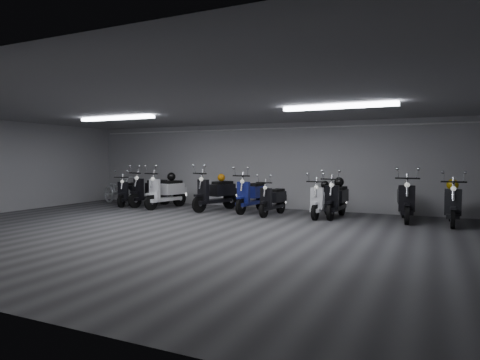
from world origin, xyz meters
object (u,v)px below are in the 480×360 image
at_px(scooter_1, 150,185).
at_px(helmet_4, 325,185).
at_px(helmet_3, 171,177).
at_px(helmet_0, 221,178).
at_px(scooter_6, 322,195).
at_px(scooter_8, 406,194).
at_px(scooter_2, 166,186).
at_px(scooter_5, 273,195).
at_px(helmet_1, 339,182).
at_px(scooter_3, 215,187).
at_px(scooter_0, 129,188).
at_px(helmet_2, 453,185).
at_px(scooter_4, 251,189).
at_px(scooter_7, 337,193).
at_px(scooter_9, 452,198).
at_px(bicycle, 117,187).

distance_m(scooter_1, helmet_4, 6.04).
bearing_deg(helmet_3, helmet_0, 4.29).
distance_m(scooter_6, scooter_8, 2.16).
bearing_deg(scooter_2, helmet_3, 90.00).
bearing_deg(scooter_5, scooter_1, -178.62).
relative_size(scooter_6, helmet_1, 6.25).
bearing_deg(scooter_6, scooter_1, -177.57).
relative_size(scooter_6, helmet_4, 7.40).
height_order(scooter_3, helmet_1, scooter_3).
distance_m(scooter_0, helmet_2, 10.04).
bearing_deg(helmet_1, helmet_0, -179.40).
height_order(scooter_8, helmet_1, scooter_8).
bearing_deg(helmet_0, scooter_1, -176.57).
relative_size(scooter_4, helmet_3, 6.75).
bearing_deg(scooter_8, scooter_7, 178.49).
relative_size(scooter_1, scooter_2, 1.00).
relative_size(scooter_5, scooter_9, 0.89).
xyz_separation_m(scooter_5, helmet_4, (1.42, 0.40, 0.30)).
relative_size(scooter_0, helmet_4, 7.32).
bearing_deg(scooter_4, scooter_6, -0.66).
bearing_deg(helmet_2, scooter_9, -90.67).
height_order(scooter_6, helmet_0, scooter_6).
bearing_deg(helmet_1, scooter_6, -131.57).
xyz_separation_m(scooter_6, helmet_0, (-3.35, 0.39, 0.40)).
distance_m(scooter_0, scooter_5, 5.41).
height_order(scooter_9, helmet_3, scooter_9).
height_order(scooter_2, helmet_3, scooter_2).
xyz_separation_m(scooter_9, helmet_4, (-3.21, 0.13, 0.22)).
bearing_deg(scooter_7, scooter_5, -166.08).
relative_size(bicycle, helmet_4, 8.20).
bearing_deg(scooter_5, scooter_3, 178.11).
distance_m(scooter_4, helmet_1, 2.64).
bearing_deg(scooter_1, scooter_7, 12.80).
height_order(helmet_1, helmet_2, helmet_2).
distance_m(scooter_1, scooter_6, 6.02).
height_order(scooter_7, helmet_2, scooter_7).
bearing_deg(helmet_2, scooter_8, -177.52).
bearing_deg(helmet_1, helmet_4, -152.42).
relative_size(scooter_2, helmet_1, 7.09).
xyz_separation_m(scooter_3, scooter_9, (6.66, -0.01, -0.06)).
xyz_separation_m(scooter_2, scooter_5, (3.81, -0.15, -0.12)).
height_order(helmet_0, helmet_2, helmet_0).
height_order(scooter_3, scooter_4, scooter_3).
xyz_separation_m(scooter_2, scooter_6, (5.21, 0.02, -0.09)).
relative_size(scooter_6, scooter_9, 0.94).
bearing_deg(scooter_8, scooter_4, 174.72).
distance_m(scooter_1, helmet_3, 0.91).
height_order(scooter_7, helmet_3, scooter_7).
bearing_deg(scooter_3, scooter_9, 18.20).
distance_m(scooter_4, helmet_3, 2.93).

